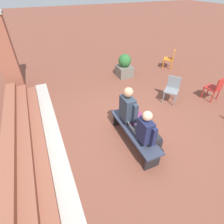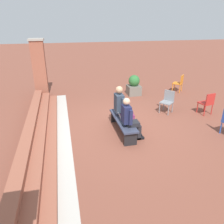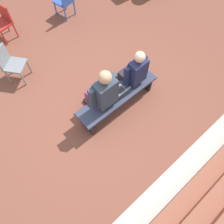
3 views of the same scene
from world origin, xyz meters
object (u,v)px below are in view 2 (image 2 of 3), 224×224
(laptop, at_px, (123,118))
(planter, at_px, (134,86))
(bench, at_px, (123,122))
(person_adult, at_px, (122,106))
(plastic_chair_far_left, at_px, (179,82))
(person_student, at_px, (130,118))
(plastic_chair_far_right, at_px, (168,100))
(plastic_chair_by_pillar, at_px, (207,102))

(laptop, relative_size, planter, 0.34)
(bench, distance_m, planter, 3.85)
(bench, xyz_separation_m, person_adult, (0.33, -0.07, 0.39))
(bench, xyz_separation_m, plastic_chair_far_left, (3.45, -3.84, 0.13))
(laptop, height_order, plastic_chair_far_left, plastic_chair_far_left)
(person_student, bearing_deg, planter, -20.29)
(plastic_chair_far_left, bearing_deg, laptop, 132.22)
(person_student, xyz_separation_m, plastic_chair_far_left, (3.91, -3.78, -0.22))
(plastic_chair_far_left, distance_m, planter, 2.30)
(person_adult, bearing_deg, plastic_chair_far_right, -66.85)
(person_adult, relative_size, plastic_chair_by_pillar, 1.69)
(plastic_chair_far_right, bearing_deg, plastic_chair_far_left, -37.68)
(bench, height_order, plastic_chair_far_left, plastic_chair_far_left)
(bench, bearing_deg, person_adult, -12.25)
(plastic_chair_by_pillar, bearing_deg, plastic_chair_far_right, 68.61)
(plastic_chair_far_left, bearing_deg, plastic_chair_far_right, 142.32)
(person_student, height_order, planter, person_student)
(bench, relative_size, person_student, 1.38)
(planter, bearing_deg, plastic_chair_by_pillar, -146.36)
(person_adult, bearing_deg, person_student, 179.52)
(person_student, relative_size, plastic_chair_by_pillar, 1.56)
(laptop, xyz_separation_m, plastic_chair_far_right, (1.24, -2.11, -0.02))
(person_adult, height_order, plastic_chair_by_pillar, person_adult)
(person_adult, bearing_deg, bench, 167.75)
(planter, bearing_deg, bench, 156.43)
(bench, relative_size, plastic_chair_by_pillar, 2.14)
(plastic_chair_far_left, relative_size, planter, 0.89)
(plastic_chair_far_right, bearing_deg, planter, 13.53)
(person_student, height_order, person_adult, person_adult)
(plastic_chair_by_pillar, xyz_separation_m, planter, (2.85, 1.90, -0.04))
(person_adult, bearing_deg, laptop, 167.34)
(plastic_chair_far_left, bearing_deg, person_student, 136.00)
(person_adult, xyz_separation_m, plastic_chair_far_right, (0.87, -2.03, -0.27))
(bench, bearing_deg, laptop, 164.16)
(bench, bearing_deg, person_student, -171.88)
(plastic_chair_far_left, relative_size, plastic_chair_far_right, 1.00)
(plastic_chair_far_right, relative_size, plastic_chair_by_pillar, 1.00)
(person_adult, relative_size, plastic_chair_far_left, 1.69)
(bench, xyz_separation_m, plastic_chair_by_pillar, (0.67, -3.44, 0.13))
(bench, height_order, person_student, person_student)
(plastic_chair_far_left, distance_m, plastic_chair_by_pillar, 2.81)
(person_adult, height_order, laptop, person_adult)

